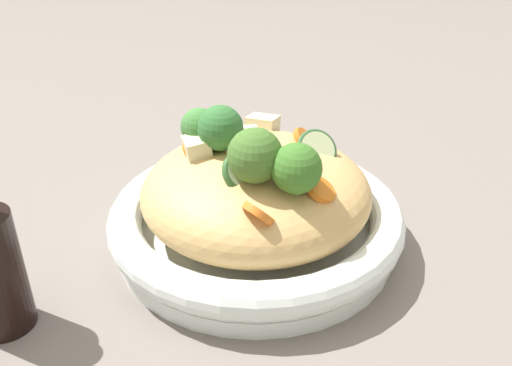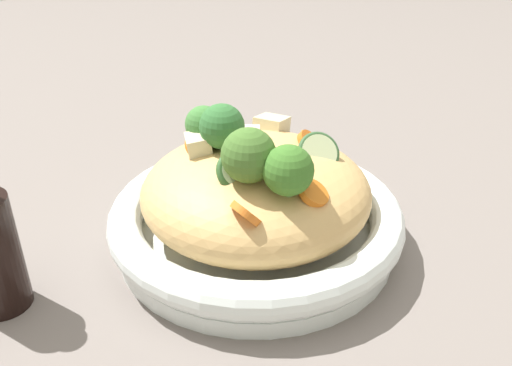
{
  "view_description": "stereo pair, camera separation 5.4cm",
  "coord_description": "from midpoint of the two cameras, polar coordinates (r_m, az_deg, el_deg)",
  "views": [
    {
      "loc": [
        -0.33,
        0.34,
        0.34
      ],
      "look_at": [
        0.0,
        0.0,
        0.07
      ],
      "focal_mm": 38.34,
      "sensor_mm": 36.0,
      "label": 1
    },
    {
      "loc": [
        -0.37,
        0.3,
        0.34
      ],
      "look_at": [
        0.0,
        0.0,
        0.07
      ],
      "focal_mm": 38.34,
      "sensor_mm": 36.0,
      "label": 2
    }
  ],
  "objects": [
    {
      "name": "chicken_chunks",
      "position": [
        0.57,
        1.55,
        4.87
      ],
      "size": [
        0.08,
        0.15,
        0.04
      ],
      "color": "beige",
      "rests_on": "serving_bowl"
    },
    {
      "name": "zucchini_slices",
      "position": [
        0.52,
        4.32,
        2.76
      ],
      "size": [
        0.09,
        0.14,
        0.04
      ],
      "color": "beige",
      "rests_on": "serving_bowl"
    },
    {
      "name": "broccoli_florets",
      "position": [
        0.5,
        1.76,
        3.68
      ],
      "size": [
        0.19,
        0.07,
        0.07
      ],
      "color": "#A1BF76",
      "rests_on": "serving_bowl"
    },
    {
      "name": "serving_bowl",
      "position": [
        0.57,
        2.75,
        -4.01
      ],
      "size": [
        0.3,
        0.3,
        0.05
      ],
      "color": "white",
      "rests_on": "ground_plane"
    },
    {
      "name": "ground_plane",
      "position": [
        0.58,
        2.69,
        -6.18
      ],
      "size": [
        3.0,
        3.0,
        0.0
      ],
      "primitive_type": "plane",
      "color": "slate"
    },
    {
      "name": "noodle_heap",
      "position": [
        0.55,
        2.85,
        -0.89
      ],
      "size": [
        0.23,
        0.23,
        0.09
      ],
      "color": "tan",
      "rests_on": "serving_bowl"
    },
    {
      "name": "carrot_coins",
      "position": [
        0.51,
        5.4,
        1.35
      ],
      "size": [
        0.17,
        0.16,
        0.03
      ],
      "color": "orange",
      "rests_on": "serving_bowl"
    }
  ]
}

